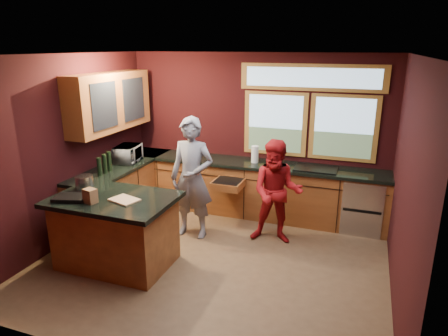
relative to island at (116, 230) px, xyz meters
The scene contains 14 objects.
floor 1.36m from the island, 23.09° to the left, with size 4.50×4.50×0.00m, color brown.
room_shell 1.66m from the island, 55.01° to the left, with size 4.52×4.02×2.71m.
back_counter 2.59m from the island, 58.01° to the left, with size 4.50×0.64×0.93m.
left_counter 1.56m from the island, 119.88° to the left, with size 0.64×2.30×0.93m.
island is the anchor object (origin of this frame).
person_grey 1.34m from the island, 61.96° to the left, with size 0.67×0.44×1.83m, color slate.
person_red 2.29m from the island, 36.05° to the left, with size 0.75×0.59×1.55m, color #9F1215.
microwave 1.79m from the island, 116.19° to the left, with size 0.50×0.34×0.28m, color #999999.
potted_plant 2.82m from the island, 54.87° to the left, with size 0.32×0.28×0.35m, color #999999.
paper_towel 2.60m from the island, 60.16° to the left, with size 0.12×0.12×0.28m, color silver.
cutting_board 0.52m from the island, 14.04° to the right, with size 0.35×0.25×0.02m, color tan.
stock_pot 0.80m from the island, 164.74° to the left, with size 0.24×0.24×0.18m, color #BBBBC0.
paper_bag 0.63m from the island, 120.96° to the right, with size 0.15×0.12×0.18m, color brown.
black_tray 0.71m from the island, 150.95° to the right, with size 0.40×0.28×0.05m, color black.
Camera 1 is at (1.77, -4.50, 2.80)m, focal length 32.00 mm.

